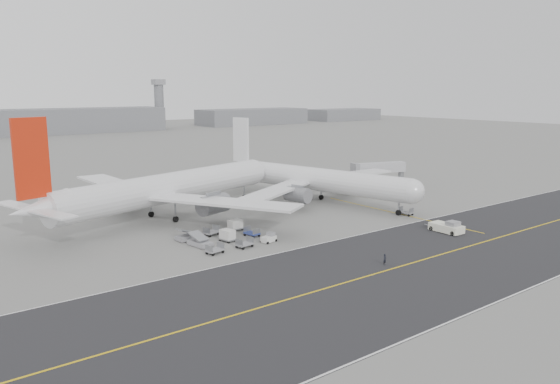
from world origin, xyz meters
TOP-DOWN VIEW (x-y plane):
  - ground at (0.00, 0.00)m, footprint 700.00×700.00m
  - taxiway at (5.02, -17.98)m, footprint 220.00×59.00m
  - horizon_buildings at (30.00, 260.00)m, footprint 520.00×28.00m
  - control_tower at (100.00, 265.00)m, footprint 7.00×7.00m
  - airliner_a at (-9.96, 29.28)m, footprint 58.92×57.68m
  - airliner_b at (24.19, 24.07)m, footprint 50.72×51.84m
  - pushback_tug at (25.43, -10.43)m, footprint 2.94×7.75m
  - jet_bridge at (52.79, 30.75)m, footprint 16.10×7.30m
  - gse_cluster at (-8.62, 8.50)m, footprint 20.55×20.04m
  - stray_dolly at (30.30, 2.90)m, footprint 2.13×2.97m
  - ground_crew_a at (2.78, -16.14)m, footprint 0.68×0.53m

SIDE VIEW (x-z plane):
  - ground at x=0.00m, z-range 0.00..0.00m
  - horizon_buildings at x=30.00m, z-range -14.00..14.00m
  - gse_cluster at x=-8.62m, z-range -1.04..1.04m
  - stray_dolly at x=30.30m, z-range -0.84..0.84m
  - taxiway at x=5.02m, z-range -0.01..0.03m
  - ground_crew_a at x=2.78m, z-range 0.00..1.66m
  - pushback_tug at x=25.43m, z-range -0.20..2.02m
  - jet_bridge at x=52.79m, z-range 1.19..7.23m
  - airliner_b at x=24.19m, z-range -3.84..14.31m
  - airliner_a at x=-9.96m, z-range -4.42..16.42m
  - control_tower at x=100.00m, z-range 0.63..31.88m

